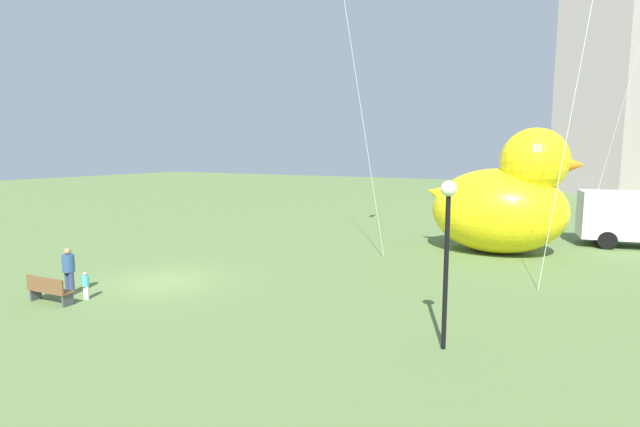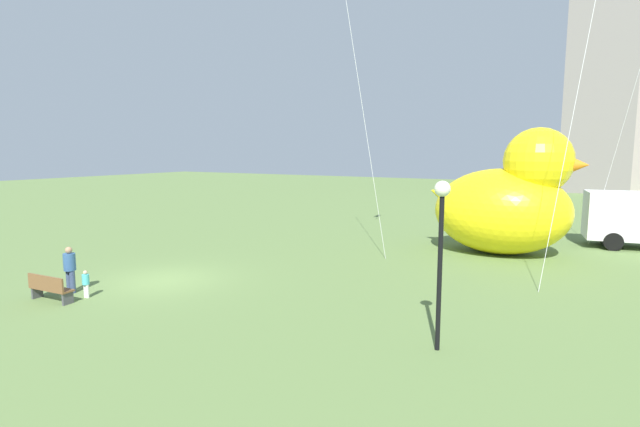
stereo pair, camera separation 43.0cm
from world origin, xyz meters
name	(u,v)px [view 1 (the left image)]	position (x,y,z in m)	size (l,w,h in m)	color
ground_plane	(162,282)	(0.00, 0.00, 0.00)	(140.00, 140.00, 0.00)	#5E7941
park_bench	(49,289)	(-1.23, -3.65, 0.48)	(1.73, 0.56, 0.90)	brown
person_adult	(69,269)	(-1.59, -2.68, 0.90)	(0.40, 0.40, 1.63)	#38476B
person_child	(86,284)	(-0.59, -2.78, 0.52)	(0.23, 0.23, 0.94)	silver
giant_inflatable_duck	(504,201)	(10.57, 11.62, 2.55)	(7.24, 4.64, 6.00)	yellow
lamppost	(447,230)	(10.96, -1.10, 3.02)	(0.39, 0.39, 4.23)	black
box_truck	(636,220)	(16.38, 16.35, 1.44)	(5.78, 3.09, 2.85)	white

